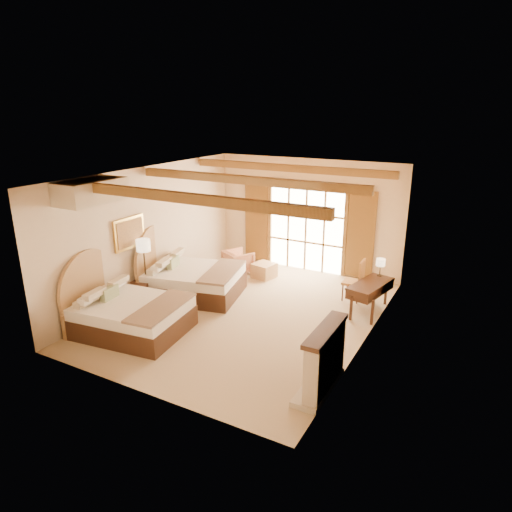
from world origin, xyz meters
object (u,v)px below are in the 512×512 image
Objects in this scene: nightstand at (140,294)px; bed_near at (125,310)px; armchair at (238,262)px; desk at (369,296)px; bed_far at (188,277)px.

bed_near is at bearing -81.92° from nightstand.
bed_near reaches higher than armchair.
desk is (3.99, -0.80, 0.05)m from armchair.
bed_near is 3.32× the size of armchair.
armchair is 4.07m from desk.
bed_near is 4.16m from armchair.
nightstand is (-0.64, 1.12, -0.17)m from bed_near.
nightstand is 0.39× the size of desk.
nightstand is 0.75× the size of armchair.
desk is at bearing 1.16° from bed_far.
bed_near is 2.24m from bed_far.
desk is (4.95, 2.24, 0.11)m from nightstand.
bed_far is 1.29m from nightstand.
bed_far is 1.95m from armchair.
nightstand is at bearing -131.80° from bed_far.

